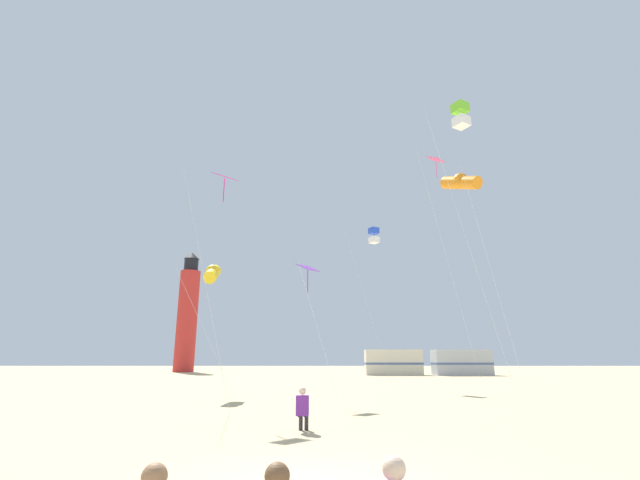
% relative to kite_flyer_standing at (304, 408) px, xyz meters
% --- Properties ---
extents(kite_flyer_standing, '(0.36, 0.52, 1.16)m').
position_rel_kite_flyer_standing_xyz_m(kite_flyer_standing, '(0.00, 0.00, 0.00)').
color(kite_flyer_standing, '#722D99').
rests_on(kite_flyer_standing, ground).
extents(kite_diamond_magenta, '(2.59, 2.14, 9.96)m').
position_rel_kite_flyer_standing_xyz_m(kite_diamond_magenta, '(-3.81, 5.38, 8.72)').
color(kite_diamond_magenta, silver).
rests_on(kite_diamond_magenta, ground).
extents(kite_box_blue, '(2.79, 2.57, 11.17)m').
position_rel_kite_flyer_standing_xyz_m(kite_box_blue, '(4.43, 18.33, 9.96)').
color(kite_box_blue, silver).
rests_on(kite_box_blue, ground).
extents(kite_box_lime, '(2.37, 2.20, 13.09)m').
position_rel_kite_flyer_standing_xyz_m(kite_box_lime, '(6.83, 4.94, 11.87)').
color(kite_box_lime, silver).
rests_on(kite_box_lime, ground).
extents(kite_diamond_violet, '(2.05, 2.05, 6.32)m').
position_rel_kite_flyer_standing_xyz_m(kite_diamond_violet, '(-0.09, 7.96, 5.29)').
color(kite_diamond_violet, silver).
rests_on(kite_diamond_violet, ground).
extents(kite_diamond_rainbow, '(2.63, 2.03, 13.80)m').
position_rel_kite_flyer_standing_xyz_m(kite_diamond_rainbow, '(7.51, 11.68, 12.25)').
color(kite_diamond_rainbow, silver).
rests_on(kite_diamond_rainbow, ground).
extents(kite_tube_orange, '(2.96, 3.33, 11.75)m').
position_rel_kite_flyer_standing_xyz_m(kite_tube_orange, '(8.02, 9.20, 10.43)').
color(kite_tube_orange, silver).
rests_on(kite_tube_orange, ground).
extents(kite_tube_gold, '(3.38, 3.16, 7.26)m').
position_rel_kite_flyer_standing_xyz_m(kite_tube_gold, '(-5.63, 11.79, 5.94)').
color(kite_tube_gold, silver).
rests_on(kite_tube_gold, ground).
extents(lighthouse_distant, '(2.80, 2.80, 16.80)m').
position_rel_kite_flyer_standing_xyz_m(lighthouse_distant, '(-18.26, 49.97, 7.22)').
color(lighthouse_distant, red).
rests_on(lighthouse_distant, ground).
extents(rv_van_cream, '(6.44, 2.35, 2.80)m').
position_rel_kite_flyer_standing_xyz_m(rv_van_cream, '(8.84, 39.33, 0.78)').
color(rv_van_cream, beige).
rests_on(rv_van_cream, ground).
extents(rv_van_silver, '(6.58, 2.76, 2.80)m').
position_rel_kite_flyer_standing_xyz_m(rv_van_silver, '(16.44, 38.67, 0.78)').
color(rv_van_silver, '#B7BABF').
rests_on(rv_van_silver, ground).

